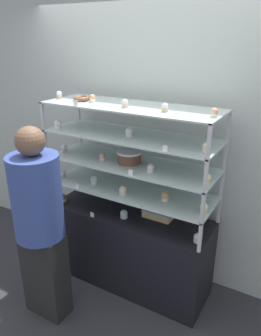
% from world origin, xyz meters
% --- Properties ---
extents(ground_plane, '(20.00, 20.00, 0.00)m').
position_xyz_m(ground_plane, '(0.00, 0.00, 0.00)').
color(ground_plane, '#2D2D33').
extents(back_wall, '(8.00, 0.05, 2.60)m').
position_xyz_m(back_wall, '(0.00, 0.40, 1.30)').
color(back_wall, '#A8B2AD').
rests_on(back_wall, ground_plane).
extents(display_base, '(1.47, 0.50, 0.74)m').
position_xyz_m(display_base, '(0.00, 0.00, 0.37)').
color(display_base, black).
rests_on(display_base, ground_plane).
extents(display_riser_lower, '(1.47, 0.50, 0.24)m').
position_xyz_m(display_riser_lower, '(0.00, 0.00, 0.97)').
color(display_riser_lower, '#B7B7BC').
rests_on(display_riser_lower, display_base).
extents(display_riser_middle, '(1.47, 0.50, 0.24)m').
position_xyz_m(display_riser_middle, '(0.00, 0.00, 1.22)').
color(display_riser_middle, '#B7B7BC').
rests_on(display_riser_middle, display_riser_lower).
extents(display_riser_upper, '(1.47, 0.50, 0.24)m').
position_xyz_m(display_riser_upper, '(0.00, 0.00, 1.46)').
color(display_riser_upper, '#B7B7BC').
rests_on(display_riser_upper, display_riser_middle).
extents(display_riser_top, '(1.47, 0.50, 0.24)m').
position_xyz_m(display_riser_top, '(0.00, 0.00, 1.70)').
color(display_riser_top, '#B7B7BC').
rests_on(display_riser_top, display_riser_upper).
extents(layer_cake_centerpiece, '(0.21, 0.21, 0.10)m').
position_xyz_m(layer_cake_centerpiece, '(-0.01, -0.00, 1.28)').
color(layer_cake_centerpiece, brown).
rests_on(layer_cake_centerpiece, display_riser_middle).
extents(sheet_cake_frosted, '(0.26, 0.13, 0.07)m').
position_xyz_m(sheet_cake_frosted, '(0.25, 0.05, 0.78)').
color(sheet_cake_frosted, '#DBBC84').
rests_on(sheet_cake_frosted, display_base).
extents(cupcake_0, '(0.07, 0.07, 0.08)m').
position_xyz_m(cupcake_0, '(-0.68, -0.13, 0.78)').
color(cupcake_0, beige).
rests_on(cupcake_0, display_base).
extents(cupcake_1, '(0.07, 0.07, 0.08)m').
position_xyz_m(cupcake_1, '(-0.01, -0.10, 0.78)').
color(cupcake_1, beige).
rests_on(cupcake_1, display_base).
extents(cupcake_2, '(0.07, 0.07, 0.08)m').
position_xyz_m(cupcake_2, '(0.67, -0.12, 0.78)').
color(cupcake_2, beige).
rests_on(cupcake_2, display_base).
extents(price_tag_0, '(0.04, 0.00, 0.04)m').
position_xyz_m(price_tag_0, '(-0.25, -0.23, 0.77)').
color(price_tag_0, white).
rests_on(price_tag_0, display_base).
extents(cupcake_3, '(0.06, 0.06, 0.07)m').
position_xyz_m(cupcake_3, '(-0.68, -0.10, 1.02)').
color(cupcake_3, '#CCB28C').
rests_on(cupcake_3, display_riser_lower).
extents(cupcake_4, '(0.06, 0.06, 0.07)m').
position_xyz_m(cupcake_4, '(-0.34, -0.08, 1.02)').
color(cupcake_4, white).
rests_on(cupcake_4, display_riser_lower).
extents(cupcake_5, '(0.06, 0.06, 0.07)m').
position_xyz_m(cupcake_5, '(0.00, -0.13, 1.02)').
color(cupcake_5, beige).
rests_on(cupcake_5, display_riser_lower).
extents(cupcake_6, '(0.06, 0.06, 0.07)m').
position_xyz_m(cupcake_6, '(0.35, -0.05, 1.02)').
color(cupcake_6, beige).
rests_on(cupcake_6, display_riser_lower).
extents(cupcake_7, '(0.06, 0.06, 0.07)m').
position_xyz_m(cupcake_7, '(0.68, -0.08, 1.02)').
color(cupcake_7, '#CCB28C').
rests_on(cupcake_7, display_riser_lower).
extents(price_tag_1, '(0.04, 0.00, 0.04)m').
position_xyz_m(price_tag_1, '(-0.40, -0.23, 1.01)').
color(price_tag_1, white).
rests_on(price_tag_1, display_riser_lower).
extents(cupcake_8, '(0.05, 0.05, 0.07)m').
position_xyz_m(cupcake_8, '(-0.68, -0.05, 1.26)').
color(cupcake_8, '#CCB28C').
rests_on(cupcake_8, display_riser_middle).
extents(cupcake_9, '(0.05, 0.05, 0.07)m').
position_xyz_m(cupcake_9, '(-0.23, -0.08, 1.26)').
color(cupcake_9, beige).
rests_on(cupcake_9, display_riser_middle).
extents(cupcake_10, '(0.05, 0.05, 0.07)m').
position_xyz_m(cupcake_10, '(0.24, -0.10, 1.26)').
color(cupcake_10, white).
rests_on(cupcake_10, display_riser_middle).
extents(cupcake_11, '(0.05, 0.05, 0.07)m').
position_xyz_m(cupcake_11, '(0.68, -0.07, 1.26)').
color(cupcake_11, '#CCB28C').
rests_on(cupcake_11, display_riser_middle).
extents(price_tag_2, '(0.04, 0.00, 0.04)m').
position_xyz_m(price_tag_2, '(0.14, -0.23, 1.25)').
color(price_tag_2, white).
rests_on(price_tag_2, display_riser_middle).
extents(cupcake_12, '(0.06, 0.06, 0.07)m').
position_xyz_m(cupcake_12, '(-0.67, -0.13, 1.50)').
color(cupcake_12, white).
rests_on(cupcake_12, display_riser_upper).
extents(cupcake_13, '(0.06, 0.06, 0.07)m').
position_xyz_m(cupcake_13, '(0.01, -0.04, 1.50)').
color(cupcake_13, white).
rests_on(cupcake_13, display_riser_upper).
extents(cupcake_14, '(0.06, 0.06, 0.07)m').
position_xyz_m(cupcake_14, '(0.67, -0.10, 1.50)').
color(cupcake_14, white).
rests_on(cupcake_14, display_riser_upper).
extents(price_tag_3, '(0.04, 0.00, 0.04)m').
position_xyz_m(price_tag_3, '(0.42, -0.23, 1.49)').
color(price_tag_3, white).
rests_on(price_tag_3, display_riser_upper).
extents(cupcake_15, '(0.05, 0.05, 0.07)m').
position_xyz_m(cupcake_15, '(-0.69, -0.05, 1.74)').
color(cupcake_15, '#CCB28C').
rests_on(cupcake_15, display_riser_top).
extents(cupcake_16, '(0.05, 0.05, 0.07)m').
position_xyz_m(cupcake_16, '(-0.34, -0.04, 1.74)').
color(cupcake_16, white).
rests_on(cupcake_16, display_riser_top).
extents(cupcake_17, '(0.05, 0.05, 0.07)m').
position_xyz_m(cupcake_17, '(0.01, -0.10, 1.74)').
color(cupcake_17, '#CCB28C').
rests_on(cupcake_17, display_riser_top).
extents(cupcake_18, '(0.05, 0.05, 0.07)m').
position_xyz_m(cupcake_18, '(0.33, -0.08, 1.74)').
color(cupcake_18, '#CCB28C').
rests_on(cupcake_18, display_riser_top).
extents(cupcake_19, '(0.05, 0.05, 0.07)m').
position_xyz_m(cupcake_19, '(0.69, -0.07, 1.74)').
color(cupcake_19, beige).
rests_on(cupcake_19, display_riser_top).
extents(price_tag_4, '(0.04, 0.00, 0.04)m').
position_xyz_m(price_tag_4, '(-0.36, -0.23, 1.73)').
color(price_tag_4, white).
rests_on(price_tag_4, display_riser_top).
extents(donut_glazed, '(0.14, 0.14, 0.04)m').
position_xyz_m(donut_glazed, '(-0.47, -0.03, 1.73)').
color(donut_glazed, brown).
rests_on(donut_glazed, display_riser_top).
extents(customer_figure, '(0.38, 0.38, 1.64)m').
position_xyz_m(customer_figure, '(-0.42, -0.68, 0.88)').
color(customer_figure, black).
rests_on(customer_figure, ground_plane).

